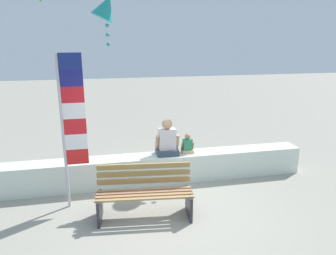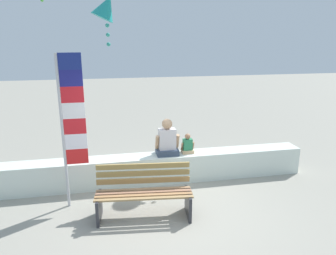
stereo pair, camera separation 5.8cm
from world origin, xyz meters
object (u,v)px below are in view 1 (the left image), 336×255
at_px(park_bench, 145,193).
at_px(kite_teal, 106,7).
at_px(person_adult, 167,141).
at_px(flag_banner, 70,120).
at_px(person_child, 187,145).

xyz_separation_m(park_bench, kite_teal, (-0.45, 1.96, 3.18)).
height_order(person_adult, kite_teal, kite_teal).
xyz_separation_m(flag_banner, kite_teal, (0.74, 1.36, 1.95)).
xyz_separation_m(park_bench, person_adult, (0.68, 1.32, 0.49)).
xyz_separation_m(park_bench, flag_banner, (-1.19, 0.60, 1.23)).
bearing_deg(park_bench, person_adult, 62.85).
relative_size(park_bench, person_adult, 2.17).
bearing_deg(flag_banner, kite_teal, 61.35).
relative_size(person_adult, kite_teal, 0.73).
distance_m(park_bench, flag_banner, 1.81).
distance_m(person_adult, person_child, 0.47).
height_order(person_child, kite_teal, kite_teal).
bearing_deg(person_adult, person_child, 0.06).
bearing_deg(park_bench, kite_teal, 102.86).
bearing_deg(kite_teal, person_adult, -29.58).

